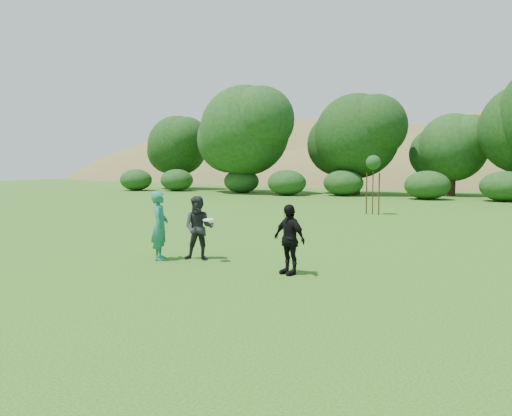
# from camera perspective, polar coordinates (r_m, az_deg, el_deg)

# --- Properties ---
(ground) EXTENTS (120.00, 120.00, 0.00)m
(ground) POSITION_cam_1_polar(r_m,az_deg,el_deg) (12.55, -6.15, -6.08)
(ground) COLOR #19470C
(ground) RESTS_ON ground
(player_teal) EXTENTS (0.66, 0.75, 1.73)m
(player_teal) POSITION_cam_1_polar(r_m,az_deg,el_deg) (12.81, -10.94, -2.00)
(player_teal) COLOR #1A755C
(player_teal) RESTS_ON ground
(player_grey) EXTENTS (0.96, 0.86, 1.61)m
(player_grey) POSITION_cam_1_polar(r_m,az_deg,el_deg) (12.68, -6.54, -2.28)
(player_grey) COLOR #232426
(player_grey) RESTS_ON ground
(player_black) EXTENTS (0.98, 0.71, 1.55)m
(player_black) POSITION_cam_1_polar(r_m,az_deg,el_deg) (10.96, 3.79, -3.59)
(player_black) COLOR black
(player_black) RESTS_ON ground
(frisbee) EXTENTS (0.27, 0.27, 0.05)m
(frisbee) POSITION_cam_1_polar(r_m,az_deg,el_deg) (12.28, -5.47, -1.36)
(frisbee) COLOR white
(frisbee) RESTS_ON ground
(sapling) EXTENTS (0.70, 0.70, 2.85)m
(sapling) POSITION_cam_1_polar(r_m,az_deg,el_deg) (24.55, 13.26, 4.90)
(sapling) COLOR #382516
(sapling) RESTS_ON ground
(hillside) EXTENTS (150.00, 72.00, 52.00)m
(hillside) POSITION_cam_1_polar(r_m,az_deg,el_deg) (80.44, 21.00, -5.63)
(hillside) COLOR olive
(hillside) RESTS_ON ground
(tree_row) EXTENTS (53.92, 10.38, 9.62)m
(tree_row) POSITION_cam_1_polar(r_m,az_deg,el_deg) (39.28, 21.66, 8.25)
(tree_row) COLOR #3A2616
(tree_row) RESTS_ON ground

